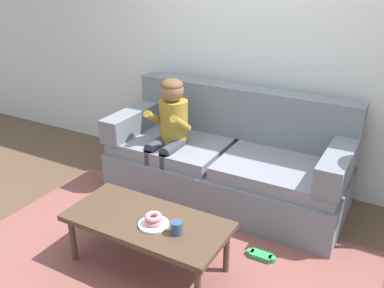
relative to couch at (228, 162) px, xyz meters
name	(u,v)px	position (x,y,z in m)	size (l,w,h in m)	color
ground	(179,242)	(-0.02, -0.85, -0.35)	(10.00, 10.00, 0.00)	brown
wall_back	(255,37)	(-0.02, 0.55, 1.05)	(8.00, 0.10, 2.80)	silver
area_rug	(162,260)	(-0.02, -1.10, -0.34)	(2.94, 1.77, 0.01)	brown
couch	(228,162)	(0.00, 0.00, 0.00)	(2.15, 0.90, 0.98)	slate
coffee_table	(147,224)	(-0.07, -1.20, 0.02)	(1.16, 0.55, 0.41)	#4C3828
person_child	(169,127)	(-0.50, -0.21, 0.32)	(0.34, 0.58, 1.10)	olive
plate	(154,224)	(0.01, -1.24, 0.06)	(0.21, 0.21, 0.01)	white
donut	(154,221)	(0.01, -1.24, 0.09)	(0.12, 0.12, 0.04)	pink
donut_second	(153,217)	(0.01, -1.24, 0.12)	(0.12, 0.12, 0.04)	pink
mug	(177,228)	(0.20, -1.24, 0.10)	(0.08, 0.08, 0.09)	#334C72
toy_controller	(261,256)	(0.62, -0.73, -0.32)	(0.23, 0.09, 0.05)	#339E56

